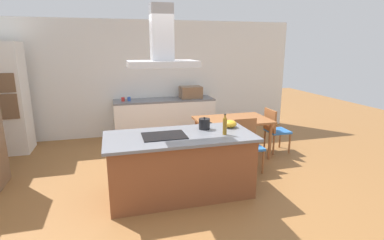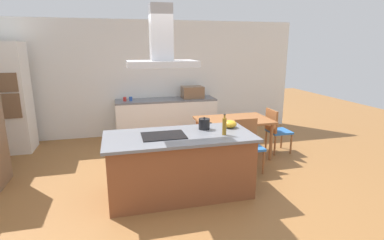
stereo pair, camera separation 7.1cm
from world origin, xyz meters
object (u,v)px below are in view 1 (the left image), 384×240
(chair_facing_island, at_px, (247,141))
(cooktop, at_px, (164,136))
(coffee_mug_red, at_px, (123,99))
(wall_oven_stack, at_px, (7,99))
(olive_oil_bottle, at_px, (225,126))
(coffee_mug_blue, at_px, (129,99))
(countertop_microwave, at_px, (191,92))
(dining_table, at_px, (232,123))
(chair_at_right_end, at_px, (274,128))
(mixing_bowl, at_px, (230,124))
(range_hood, at_px, (162,47))
(tea_kettle, at_px, (204,124))

(chair_facing_island, bearing_deg, cooktop, -159.75)
(coffee_mug_red, bearing_deg, cooktop, -81.54)
(wall_oven_stack, bearing_deg, olive_oil_bottle, -38.53)
(coffee_mug_blue, bearing_deg, olive_oil_bottle, -69.54)
(countertop_microwave, relative_size, chair_facing_island, 0.56)
(cooktop, xyz_separation_m, dining_table, (1.55, 1.24, -0.24))
(wall_oven_stack, bearing_deg, countertop_microwave, 3.49)
(cooktop, bearing_deg, chair_at_right_end, 26.64)
(mixing_bowl, bearing_deg, wall_oven_stack, 146.56)
(olive_oil_bottle, distance_m, dining_table, 1.60)
(countertop_microwave, relative_size, range_hood, 0.56)
(cooktop, distance_m, countertop_microwave, 3.11)
(dining_table, xyz_separation_m, range_hood, (-1.55, -1.24, 1.43))
(olive_oil_bottle, bearing_deg, chair_at_right_end, 40.47)
(coffee_mug_red, xyz_separation_m, chair_at_right_end, (2.89, -1.64, -0.44))
(coffee_mug_blue, bearing_deg, chair_at_right_end, -30.77)
(dining_table, height_order, range_hood, range_hood)
(olive_oil_bottle, relative_size, dining_table, 0.21)
(cooktop, bearing_deg, chair_facing_island, 20.25)
(tea_kettle, bearing_deg, chair_facing_island, 22.54)
(cooktop, xyz_separation_m, chair_facing_island, (1.55, 0.57, -0.40))
(chair_at_right_end, xyz_separation_m, range_hood, (-2.47, -1.24, 1.59))
(mixing_bowl, xyz_separation_m, coffee_mug_blue, (-1.35, 2.70, -0.01))
(tea_kettle, xyz_separation_m, chair_facing_island, (0.90, 0.37, -0.47))
(mixing_bowl, relative_size, coffee_mug_blue, 2.30)
(tea_kettle, bearing_deg, dining_table, 49.06)
(cooktop, height_order, countertop_microwave, countertop_microwave)
(olive_oil_bottle, height_order, range_hood, range_hood)
(cooktop, xyz_separation_m, olive_oil_bottle, (0.84, -0.15, 0.12))
(wall_oven_stack, bearing_deg, mixing_bowl, -33.44)
(olive_oil_bottle, bearing_deg, dining_table, 62.82)
(countertop_microwave, xyz_separation_m, chair_facing_island, (0.39, -2.31, -0.53))
(countertop_microwave, bearing_deg, range_hood, -111.89)
(wall_oven_stack, height_order, range_hood, range_hood)
(countertop_microwave, distance_m, range_hood, 3.28)
(coffee_mug_blue, distance_m, dining_table, 2.49)
(coffee_mug_blue, relative_size, range_hood, 0.10)
(coffee_mug_red, bearing_deg, countertop_microwave, 0.25)
(dining_table, bearing_deg, coffee_mug_red, 140.42)
(mixing_bowl, xyz_separation_m, wall_oven_stack, (-3.73, 2.46, 0.14))
(coffee_mug_blue, relative_size, chair_facing_island, 0.10)
(coffee_mug_blue, bearing_deg, range_hood, -84.17)
(cooktop, height_order, mixing_bowl, mixing_bowl)
(coffee_mug_blue, height_order, wall_oven_stack, wall_oven_stack)
(coffee_mug_blue, distance_m, chair_at_right_end, 3.24)
(olive_oil_bottle, xyz_separation_m, wall_oven_stack, (-3.51, 2.80, 0.07))
(range_hood, bearing_deg, olive_oil_bottle, -10.32)
(cooktop, distance_m, chair_at_right_end, 2.79)
(olive_oil_bottle, bearing_deg, mixing_bowl, 56.99)
(coffee_mug_red, height_order, dining_table, coffee_mug_red)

